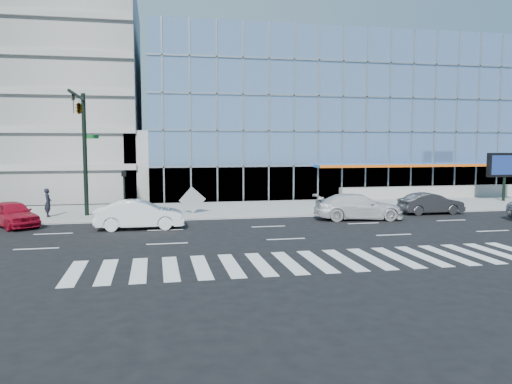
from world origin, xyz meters
TOP-DOWN VIEW (x-y plane):
  - ground at (0.00, 0.00)m, footprint 160.00×160.00m
  - sidewalk at (0.00, 8.00)m, footprint 120.00×8.00m
  - theatre_building at (14.00, 26.00)m, footprint 42.00×26.00m
  - parking_garage at (-20.00, 26.00)m, footprint 24.00×24.00m
  - ramp_block at (-6.00, 18.00)m, footprint 6.00×8.00m
  - tower_backdrop at (-30.00, 70.00)m, footprint 14.00×14.00m
  - retaining_wall at (24.00, 11.60)m, footprint 30.00×0.80m
  - traffic_signal at (-11.00, 4.57)m, footprint 1.14×5.74m
  - ped_signal_post at (-8.50, 4.94)m, footprint 0.30×0.33m
  - marquee_sign at (22.00, 7.99)m, footprint 3.20×0.43m
  - white_suv at (6.34, 1.61)m, footprint 5.95×3.06m
  - white_sedan at (-7.42, 0.70)m, footprint 5.04×1.83m
  - dark_sedan at (12.34, 3.00)m, footprint 4.44×1.55m
  - red_sedan at (-14.80, 2.93)m, footprint 4.10×4.76m
  - pedestrian at (-13.35, 5.72)m, footprint 0.51×0.72m
  - tilted_panel at (-4.04, 5.64)m, footprint 1.84×0.17m

SIDE VIEW (x-z plane):
  - ground at x=0.00m, z-range 0.00..0.00m
  - sidewalk at x=0.00m, z-range 0.00..0.15m
  - retaining_wall at x=24.00m, z-range 0.15..1.15m
  - dark_sedan at x=12.34m, z-range 0.00..1.46m
  - red_sedan at x=-14.80m, z-range 0.00..1.55m
  - white_suv at x=6.34m, z-range 0.00..1.65m
  - white_sedan at x=-7.42m, z-range 0.00..1.65m
  - tilted_panel at x=-4.04m, z-range 0.15..1.99m
  - pedestrian at x=-13.35m, z-range 0.15..2.01m
  - ped_signal_post at x=-8.50m, z-range 0.64..3.64m
  - ramp_block at x=-6.00m, z-range 0.00..6.00m
  - marquee_sign at x=22.00m, z-range 1.07..5.07m
  - traffic_signal at x=-11.00m, z-range 2.16..10.16m
  - theatre_building at x=14.00m, z-range 0.00..15.00m
  - parking_garage at x=-20.00m, z-range 0.00..20.00m
  - tower_backdrop at x=-30.00m, z-range 0.00..48.00m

